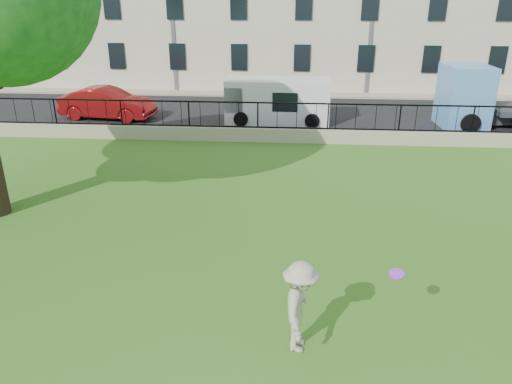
# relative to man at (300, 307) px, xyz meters

# --- Properties ---
(ground) EXTENTS (120.00, 120.00, 0.00)m
(ground) POSITION_rel_man_xyz_m (-1.76, 1.37, -0.90)
(ground) COLOR #356518
(ground) RESTS_ON ground
(retaining_wall) EXTENTS (50.00, 0.40, 0.60)m
(retaining_wall) POSITION_rel_man_xyz_m (-1.76, 13.37, -0.60)
(retaining_wall) COLOR gray
(retaining_wall) RESTS_ON ground
(iron_railing) EXTENTS (50.00, 0.05, 1.13)m
(iron_railing) POSITION_rel_man_xyz_m (-1.76, 13.37, 0.25)
(iron_railing) COLOR black
(iron_railing) RESTS_ON retaining_wall
(street) EXTENTS (60.00, 9.00, 0.01)m
(street) POSITION_rel_man_xyz_m (-1.76, 18.07, -0.90)
(street) COLOR black
(street) RESTS_ON ground
(sidewalk) EXTENTS (60.00, 1.40, 0.12)m
(sidewalk) POSITION_rel_man_xyz_m (-1.76, 23.27, -0.84)
(sidewalk) COLOR gray
(sidewalk) RESTS_ON ground
(man) EXTENTS (0.80, 1.24, 1.81)m
(man) POSITION_rel_man_xyz_m (0.00, 0.00, 0.00)
(man) COLOR #B4A592
(man) RESTS_ON ground
(frisbee) EXTENTS (0.34, 0.33, 0.12)m
(frisbee) POSITION_rel_man_xyz_m (1.73, 0.32, 0.58)
(frisbee) COLOR #B227E1
(red_sedan) EXTENTS (4.90, 2.19, 1.56)m
(red_sedan) POSITION_rel_man_xyz_m (-9.66, 16.77, -0.12)
(red_sedan) COLOR maroon
(red_sedan) RESTS_ON street
(white_van) EXTENTS (5.08, 2.08, 2.11)m
(white_van) POSITION_rel_man_xyz_m (-1.02, 16.77, 0.15)
(white_van) COLOR silver
(white_van) RESTS_ON street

